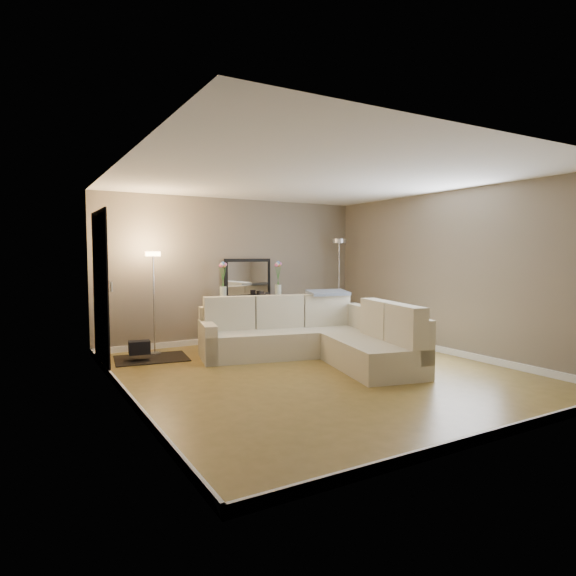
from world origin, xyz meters
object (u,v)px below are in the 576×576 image
console_table (248,318)px  floor_lamp_unlit (339,267)px  floor_lamp_lit (153,282)px  sectional_sofa (315,336)px

console_table → floor_lamp_unlit: (1.93, -0.14, 0.90)m
console_table → floor_lamp_lit: size_ratio=0.79×
console_table → floor_lamp_lit: bearing=-172.8°
floor_lamp_lit → floor_lamp_unlit: (3.67, 0.08, 0.18)m
console_table → floor_lamp_lit: (-1.74, -0.22, 0.71)m
floor_lamp_unlit → sectional_sofa: bearing=-135.0°
sectional_sofa → floor_lamp_lit: bearing=143.0°
floor_lamp_lit → sectional_sofa: bearing=-37.0°
floor_lamp_lit → floor_lamp_unlit: bearing=1.2°
console_table → floor_lamp_lit: floor_lamp_lit is taller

